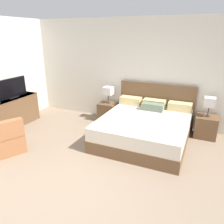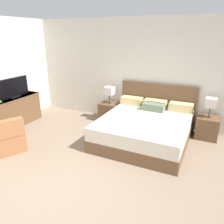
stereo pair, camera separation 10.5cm
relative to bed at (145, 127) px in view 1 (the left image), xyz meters
The scene contains 10 objects.
ground_plane 2.42m from the bed, 105.53° to the right, with size 10.09×10.09×0.00m, color #84705B.
wall_back 1.66m from the bed, 120.86° to the left, with size 7.37×0.06×2.79m, color silver.
bed is the anchor object (origin of this frame).
nightstand_left 1.50m from the bed, 150.08° to the left, with size 0.50×0.48×0.53m.
nightstand_right 1.50m from the bed, 29.93° to the left, with size 0.50×0.48×0.53m.
table_lamp_left 1.60m from the bed, 150.03° to the left, with size 0.25×0.25×0.46m.
table_lamp_right 1.60m from the bed, 29.98° to the left, with size 0.25×0.25×0.46m.
dresser 3.52m from the bed, behind, with size 0.47×1.40×0.78m.
tv 3.59m from the bed, behind, with size 0.18×0.96×0.51m.
armchair_by_window 3.07m from the bed, 144.97° to the right, with size 0.92×0.92×0.76m.
Camera 1 is at (1.85, -2.26, 2.37)m, focal length 35.00 mm.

